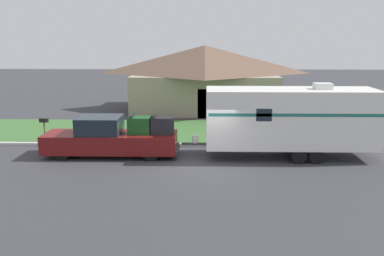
% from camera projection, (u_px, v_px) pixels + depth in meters
% --- Properties ---
extents(ground_plane, '(120.00, 120.00, 0.00)m').
position_uv_depth(ground_plane, '(208.00, 167.00, 19.03)').
color(ground_plane, '#38383D').
extents(curb_strip, '(80.00, 0.30, 0.14)m').
position_uv_depth(curb_strip, '(207.00, 145.00, 22.68)').
color(curb_strip, beige).
rests_on(curb_strip, ground_plane).
extents(lawn_strip, '(80.00, 7.00, 0.03)m').
position_uv_depth(lawn_strip, '(207.00, 131.00, 26.26)').
color(lawn_strip, '#3D6B33').
rests_on(lawn_strip, ground_plane).
extents(house_across_street, '(11.78, 8.62, 5.06)m').
position_uv_depth(house_across_street, '(205.00, 77.00, 33.85)').
color(house_across_street, gray).
rests_on(house_across_street, ground_plane).
extents(pickup_truck, '(6.50, 2.00, 2.04)m').
position_uv_depth(pickup_truck, '(113.00, 138.00, 20.69)').
color(pickup_truck, black).
rests_on(pickup_truck, ground_plane).
extents(travel_trailer, '(9.18, 2.50, 3.57)m').
position_uv_depth(travel_trailer, '(291.00, 118.00, 20.27)').
color(travel_trailer, black).
rests_on(travel_trailer, ground_plane).
extents(mailbox, '(0.48, 0.20, 1.33)m').
position_uv_depth(mailbox, '(44.00, 124.00, 23.41)').
color(mailbox, brown).
rests_on(mailbox, ground_plane).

